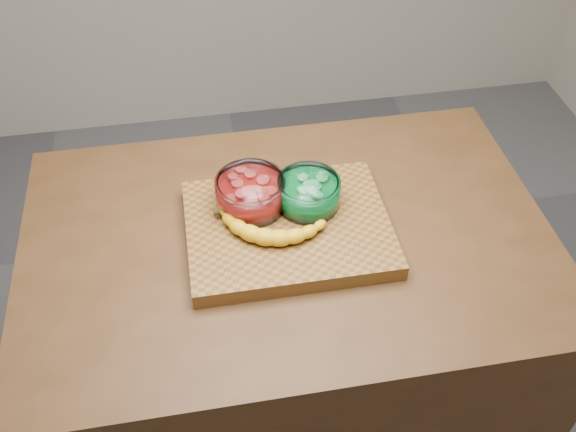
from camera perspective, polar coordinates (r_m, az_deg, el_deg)
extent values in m
plane|color=#535358|center=(2.19, 0.00, -18.13)|extent=(3.50, 3.50, 0.00)
cube|color=#472B15|center=(1.80, 0.00, -11.59)|extent=(1.20, 0.80, 0.90)
cube|color=brown|center=(1.44, 0.00, -1.13)|extent=(0.45, 0.35, 0.04)
cylinder|color=white|center=(1.44, -3.34, 2.05)|extent=(0.16, 0.16, 0.07)
cylinder|color=red|center=(1.45, -3.33, 1.73)|extent=(0.14, 0.14, 0.04)
cylinder|color=#FF5550|center=(1.43, -3.38, 2.61)|extent=(0.13, 0.13, 0.02)
cylinder|color=white|center=(1.44, 1.82, 2.08)|extent=(0.14, 0.14, 0.07)
cylinder|color=#0B983B|center=(1.45, 1.81, 1.80)|extent=(0.12, 0.12, 0.04)
cylinder|color=#6EEB8D|center=(1.43, 1.83, 2.63)|extent=(0.12, 0.12, 0.02)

